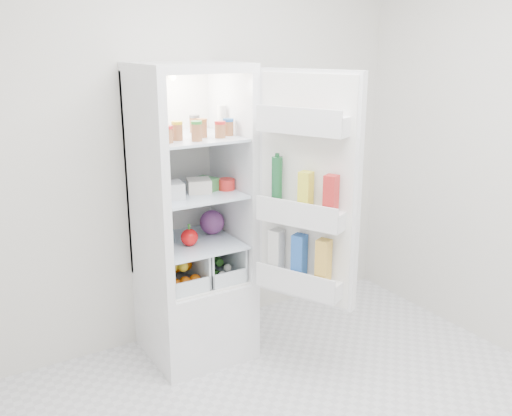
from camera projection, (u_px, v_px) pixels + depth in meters
room_walls at (356, 123)px, 2.35m from camera, size 3.02×3.02×2.61m
refrigerator at (190, 251)px, 3.53m from camera, size 0.60×0.60×1.80m
shelf_low at (194, 242)px, 3.46m from camera, size 0.49×0.53×0.01m
shelf_mid at (193, 193)px, 3.37m from camera, size 0.49×0.53×0.02m
shelf_top at (191, 138)px, 3.28m from camera, size 0.49×0.53×0.02m
crisper_left at (177, 266)px, 3.44m from camera, size 0.23×0.46×0.22m
crisper_right at (213, 258)px, 3.56m from camera, size 0.23×0.46×0.22m
condiment_jars at (193, 130)px, 3.21m from camera, size 0.46×0.34×0.08m
squeeze_bottle at (221, 119)px, 3.38m from camera, size 0.06×0.06×0.16m
tub_white at (170, 190)px, 3.22m from camera, size 0.16×0.16×0.09m
tub_cream at (199, 186)px, 3.35m from camera, size 0.17×0.17×0.08m
tin_red at (226, 184)px, 3.41m from camera, size 0.10×0.10×0.07m
foil_tray at (156, 185)px, 3.44m from camera, size 0.19×0.16×0.04m
tub_green at (206, 184)px, 3.39m from camera, size 0.14×0.16×0.08m
red_cabbage at (212, 222)px, 3.56m from camera, size 0.15×0.15×0.15m
bell_pepper at (189, 237)px, 3.37m from camera, size 0.10×0.10×0.10m
mushroom_bowl at (163, 236)px, 3.44m from camera, size 0.16×0.16×0.07m
citrus_pile at (178, 271)px, 3.43m from camera, size 0.20×0.31×0.16m
veg_pile at (214, 265)px, 3.57m from camera, size 0.16×0.30×0.10m
fridge_door at (306, 197)px, 3.13m from camera, size 0.39×0.57×1.30m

